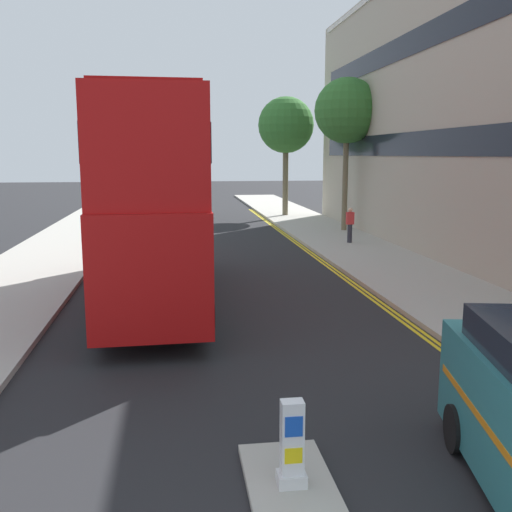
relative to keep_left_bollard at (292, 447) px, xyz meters
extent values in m
cube|color=#ADA89E|center=(6.50, 11.87, -0.54)|extent=(4.00, 80.00, 0.14)
cube|color=#ADA89E|center=(-6.50, 11.87, -0.54)|extent=(4.00, 80.00, 0.14)
cube|color=yellow|center=(4.40, 9.87, -0.60)|extent=(0.10, 56.00, 0.01)
cube|color=yellow|center=(4.24, 9.87, -0.60)|extent=(0.10, 56.00, 0.01)
cube|color=#ADA89E|center=(0.00, 0.00, -0.56)|extent=(1.10, 2.20, 0.10)
cube|color=silver|center=(0.00, 0.00, -0.43)|extent=(0.36, 0.28, 0.16)
cube|color=white|center=(0.00, 0.00, 0.13)|extent=(0.28, 0.20, 0.95)
cube|color=blue|center=(0.00, -0.10, 0.32)|extent=(0.22, 0.01, 0.26)
cube|color=yellow|center=(0.00, -0.10, -0.06)|extent=(0.22, 0.01, 0.20)
cube|color=#B20F0F|center=(-2.02, 10.08, 1.13)|extent=(2.79, 10.86, 2.60)
cube|color=#B20F0F|center=(-2.02, 10.08, 3.68)|extent=(2.73, 10.65, 2.50)
cube|color=black|center=(-2.02, 10.08, 1.43)|extent=(2.81, 10.43, 0.84)
cube|color=black|center=(-2.02, 10.08, 3.78)|extent=(2.79, 10.22, 0.80)
cube|color=yellow|center=(-2.17, 15.46, 2.68)|extent=(2.00, 0.11, 0.44)
cube|color=maroon|center=(-2.02, 10.08, 4.98)|extent=(2.51, 9.78, 0.10)
cylinder|color=black|center=(-3.36, 13.39, -0.09)|extent=(0.33, 1.05, 1.04)
cylinder|color=black|center=(-0.86, 13.46, -0.09)|extent=(0.33, 1.05, 1.04)
cylinder|color=black|center=(-3.19, 6.70, -0.09)|extent=(0.33, 1.05, 1.04)
cylinder|color=black|center=(-0.69, 6.76, -0.09)|extent=(0.33, 1.05, 1.04)
cylinder|color=black|center=(2.52, 0.68, -0.27)|extent=(0.35, 0.71, 0.68)
cylinder|color=#2D2D38|center=(6.60, 19.29, -0.04)|extent=(0.22, 0.22, 0.85)
cube|color=red|center=(6.60, 19.29, 0.66)|extent=(0.34, 0.22, 0.56)
sphere|color=beige|center=(6.60, 19.29, 1.05)|extent=(0.20, 0.20, 0.20)
cylinder|color=#6B6047|center=(7.64, 23.76, 2.17)|extent=(0.29, 0.29, 5.28)
cylinder|color=#6B6047|center=(8.16, 23.62, 5.19)|extent=(0.39, 1.13, 0.85)
cylinder|color=#6B6047|center=(7.85, 24.38, 5.27)|extent=(1.33, 0.56, 1.01)
cylinder|color=#6B6047|center=(7.07, 24.08, 5.27)|extent=(0.78, 1.23, 1.00)
cylinder|color=#6B6047|center=(7.13, 23.31, 5.28)|extent=(1.01, 1.12, 1.02)
cylinder|color=#6B6047|center=(7.69, 23.02, 5.32)|extent=(1.52, 0.23, 1.11)
sphere|color=#33702D|center=(7.64, 23.76, 5.83)|extent=(3.40, 3.40, 3.40)
cylinder|color=#6B6047|center=(5.96, 32.01, 1.95)|extent=(0.37, 0.37, 4.84)
cylinder|color=#6B6047|center=(6.71, 31.98, 4.90)|extent=(0.17, 1.55, 1.13)
cylinder|color=#6B6047|center=(5.66, 32.66, 4.87)|extent=(1.38, 0.71, 1.08)
cylinder|color=#6B6047|center=(5.84, 31.60, 4.67)|extent=(0.91, 0.36, 0.69)
sphere|color=#33702D|center=(5.96, 32.01, 5.48)|extent=(3.68, 3.68, 3.68)
cube|color=black|center=(8.48, 17.89, 8.11)|extent=(0.04, 24.64, 1.00)
cube|color=black|center=(8.48, 17.89, 3.99)|extent=(0.04, 24.64, 1.00)
camera|label=1|loc=(-1.35, -6.53, 3.56)|focal=40.80mm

